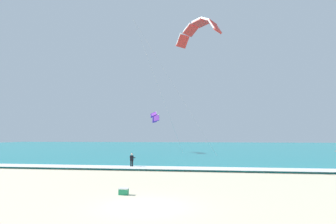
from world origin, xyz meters
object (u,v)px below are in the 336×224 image
Objects in this scene: kitesurfer at (132,160)px; cooler_box at (124,191)px; kite_distant at (154,116)px; surfboard at (132,168)px; kite_primary at (198,29)px.

kitesurfer reaches higher than cooler_box.
kite_distant is 10.46× the size of cooler_box.
kitesurfer is at bearing 75.69° from surfboard.
kitesurfer is (0.00, 0.02, 0.91)m from surfboard.
kite_primary is 27.31m from cooler_box.
surfboard is 14.10m from cooler_box.
kite_distant reaches higher than cooler_box.
surfboard is 2.53× the size of cooler_box.
surfboard is at bearing -84.30° from kite_distant.
kite_distant is at bearing 95.70° from surfboard.
surfboard is 0.91m from kitesurfer.
kite_distant reaches higher than surfboard.
kitesurfer is 28.77m from kite_distant.
kite_primary is at bearing 78.96° from cooler_box.
kite_distant is (-2.78, 27.83, 6.77)m from kitesurfer.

